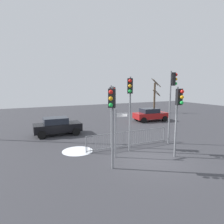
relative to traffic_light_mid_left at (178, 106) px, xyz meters
The scene contains 12 objects.
ground_plane 3.33m from the traffic_light_mid_left, 160.81° to the left, with size 60.00×60.00×0.00m, color #38383D.
traffic_light_mid_left is the anchor object (origin of this frame).
traffic_light_rear_right 4.04m from the traffic_light_mid_left, behind, with size 0.45×0.48×4.09m.
traffic_light_foreground_right 2.82m from the traffic_light_mid_left, 133.22° to the left, with size 0.43×0.50×4.64m.
traffic_light_foreground_left 3.00m from the traffic_light_mid_left, 54.68° to the left, with size 0.57×0.34×5.09m.
traffic_light_mid_right 4.12m from the traffic_light_mid_left, 127.09° to the left, with size 0.33×0.57×4.11m.
direction_sign_post 3.70m from the traffic_light_mid_left, 152.53° to the left, with size 0.79×0.09×2.80m.
pedestrian_guard_railing 4.06m from the traffic_light_mid_left, 115.91° to the left, with size 6.06×0.12×1.07m.
car_red_trailing 11.79m from the traffic_light_mid_left, 60.59° to the left, with size 3.95×2.23×1.47m.
car_black_near 10.03m from the traffic_light_mid_left, 121.69° to the left, with size 3.84×2.01×1.47m.
bare_tree_left 18.55m from the traffic_light_mid_left, 55.98° to the left, with size 1.32×0.88×5.07m.
snow_patch_kerb 6.68m from the traffic_light_mid_left, 143.27° to the left, with size 1.92×1.92×0.01m, color white.
Camera 1 is at (-6.68, -8.74, 4.18)m, focal length 31.86 mm.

